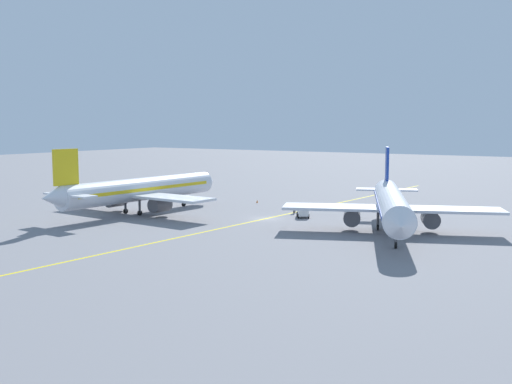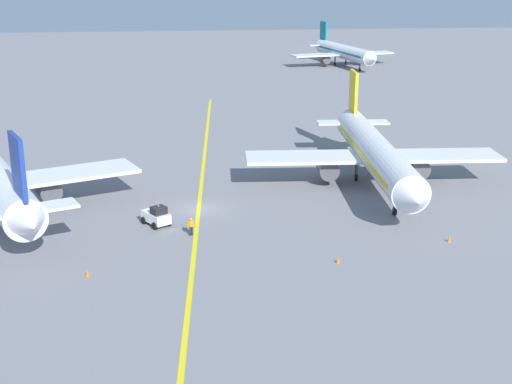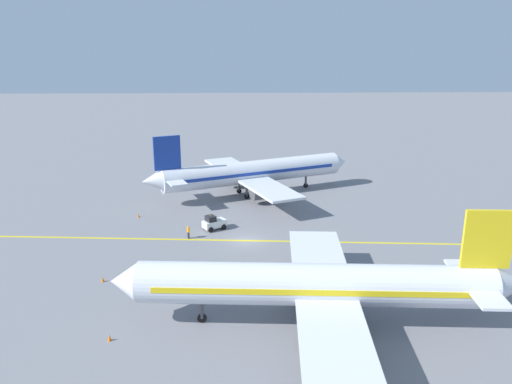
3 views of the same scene
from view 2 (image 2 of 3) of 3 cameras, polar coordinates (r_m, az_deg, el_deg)
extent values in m
plane|color=slate|center=(71.12, -4.61, -1.37)|extent=(400.00, 400.00, 0.00)
cube|color=yellow|center=(71.12, -4.61, -1.37)|extent=(9.86, 119.66, 0.01)
cone|color=silver|center=(57.96, -17.63, -2.40)|extent=(3.98, 3.94, 3.06)
cylinder|color=#4C4C51|center=(74.06, -16.32, 0.22)|extent=(3.26, 3.80, 2.20)
cube|color=#193899|center=(59.14, -18.52, 1.99)|extent=(1.87, 3.83, 5.00)
cube|color=silver|center=(60.72, -18.26, -1.44)|extent=(9.23, 5.67, 0.24)
cylinder|color=#4C4C51|center=(72.62, -18.70, -0.71)|extent=(0.36, 0.36, 2.00)
cylinder|color=black|center=(72.93, -18.62, -1.46)|extent=(0.57, 0.85, 0.80)
cylinder|color=silver|center=(78.34, 9.53, 3.14)|extent=(5.63, 30.18, 3.60)
cone|color=silver|center=(63.26, 12.61, -0.58)|extent=(3.57, 2.63, 3.42)
cone|color=silver|center=(94.01, 7.42, 5.87)|extent=(3.26, 3.20, 3.06)
cube|color=yellow|center=(78.30, 9.54, 3.25)|extent=(5.46, 27.18, 0.50)
cube|color=silver|center=(79.46, 9.36, 2.83)|extent=(28.29, 7.09, 0.36)
cylinder|color=#4C4C51|center=(80.99, 12.77, 1.99)|extent=(2.41, 3.34, 2.20)
cylinder|color=#4C4C51|center=(78.88, 5.76, 1.92)|extent=(2.41, 3.34, 2.20)
cube|color=yellow|center=(90.86, 7.80, 8.01)|extent=(0.63, 4.02, 5.00)
cube|color=silver|center=(91.11, 7.76, 5.54)|extent=(9.14, 3.00, 0.24)
cylinder|color=#4C4C51|center=(70.05, 11.08, -0.75)|extent=(0.36, 0.36, 2.00)
cylinder|color=black|center=(70.37, 11.03, -1.52)|extent=(0.33, 0.82, 0.80)
cylinder|color=#4C4C51|center=(81.19, 10.26, 1.87)|extent=(0.36, 0.36, 2.00)
cylinder|color=black|center=(81.47, 10.22, 1.19)|extent=(0.33, 0.82, 0.80)
cylinder|color=#4C4C51|center=(80.52, 8.04, 1.85)|extent=(0.36, 0.36, 2.00)
cylinder|color=black|center=(80.80, 8.01, 1.17)|extent=(0.33, 0.82, 0.80)
cylinder|color=silver|center=(173.53, 7.05, 11.08)|extent=(8.47, 27.11, 3.24)
cone|color=silver|center=(160.55, 9.28, 10.45)|extent=(3.44, 2.72, 3.08)
cone|color=silver|center=(186.97, 5.10, 11.70)|extent=(3.23, 3.19, 2.75)
cube|color=#0F727F|center=(173.52, 7.06, 11.12)|extent=(7.98, 24.47, 0.45)
cube|color=silver|center=(174.42, 6.92, 10.90)|extent=(25.63, 9.53, 0.32)
cylinder|color=#4C4C51|center=(176.49, 8.25, 10.56)|extent=(2.51, 3.21, 1.98)
cylinder|color=#4C4C51|center=(172.71, 5.53, 10.51)|extent=(2.51, 3.21, 1.98)
cube|color=#0F727F|center=(184.57, 5.41, 12.73)|extent=(1.02, 3.59, 4.50)
cube|color=silver|center=(184.50, 5.44, 11.64)|extent=(8.37, 3.71, 0.22)
cylinder|color=#4C4C51|center=(166.08, 8.30, 9.98)|extent=(0.32, 0.32, 1.80)
cylinder|color=black|center=(166.20, 8.29, 9.67)|extent=(0.39, 0.76, 0.72)
cylinder|color=#4C4C51|center=(176.02, 7.21, 10.46)|extent=(0.32, 0.32, 1.80)
cylinder|color=black|center=(176.13, 7.20, 10.17)|extent=(0.39, 0.76, 0.72)
cylinder|color=#4C4C51|center=(174.82, 6.34, 10.44)|extent=(0.32, 0.32, 1.80)
cylinder|color=black|center=(174.93, 6.33, 10.15)|extent=(0.39, 0.76, 0.72)
cube|color=white|center=(67.00, -8.01, -1.99)|extent=(2.87, 3.34, 0.90)
cube|color=black|center=(66.29, -7.79, -1.46)|extent=(1.67, 1.61, 0.70)
sphere|color=orange|center=(66.15, -7.81, -1.11)|extent=(0.16, 0.16, 0.16)
cylinder|color=black|center=(66.74, -7.01, -2.44)|extent=(0.59, 0.73, 0.70)
cylinder|color=black|center=(66.01, -8.11, -2.72)|extent=(0.59, 0.73, 0.70)
cylinder|color=black|center=(68.30, -7.89, -1.99)|extent=(0.59, 0.73, 0.70)
cylinder|color=black|center=(67.59, -8.97, -2.26)|extent=(0.59, 0.73, 0.70)
cylinder|color=#23232D|center=(64.27, -5.14, -3.11)|extent=(0.16, 0.16, 0.85)
cylinder|color=#23232D|center=(64.16, -5.28, -3.15)|extent=(0.16, 0.16, 0.85)
cube|color=orange|center=(63.96, -5.23, -2.52)|extent=(0.42, 0.39, 0.60)
cylinder|color=orange|center=(64.10, -5.05, -2.47)|extent=(0.10, 0.10, 0.55)
cylinder|color=orange|center=(63.83, -5.40, -2.57)|extent=(0.10, 0.10, 0.55)
sphere|color=tan|center=(63.82, -5.24, -2.17)|extent=(0.22, 0.22, 0.22)
cone|color=orange|center=(64.80, 15.18, -3.65)|extent=(0.32, 0.32, 0.55)
cone|color=orange|center=(58.66, 6.57, -5.41)|extent=(0.32, 0.32, 0.55)
cone|color=orange|center=(57.40, -13.35, -6.34)|extent=(0.32, 0.32, 0.55)
camera|label=1|loc=(149.04, -24.34, 12.68)|focal=42.00mm
camera|label=3|loc=(89.53, 36.44, 14.46)|focal=35.00mm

